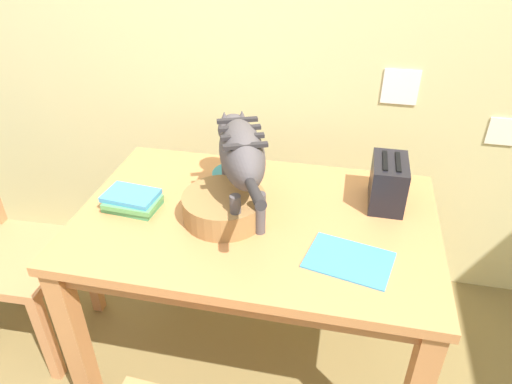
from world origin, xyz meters
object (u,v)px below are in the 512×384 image
at_px(toaster, 388,183).
at_px(wicker_basket, 224,206).
at_px(book_stack, 132,201).
at_px(saucer_bowl, 235,176).
at_px(cat, 241,152).
at_px(dining_table, 256,237).
at_px(coffee_mug, 235,163).
at_px(wooden_chair_far, 5,253).
at_px(magazine, 349,260).

bearing_deg(toaster, wicker_basket, -158.96).
height_order(book_stack, wicker_basket, wicker_basket).
bearing_deg(saucer_bowl, cat, -68.73).
relative_size(saucer_bowl, book_stack, 0.87).
relative_size(book_stack, wicker_basket, 0.71).
distance_m(dining_table, saucer_bowl, 0.28).
distance_m(coffee_mug, book_stack, 0.41).
bearing_deg(saucer_bowl, wooden_chair_far, -159.77).
distance_m(magazine, book_stack, 0.78).
bearing_deg(cat, magazine, -49.90).
height_order(book_stack, toaster, toaster).
distance_m(book_stack, wicker_basket, 0.34).
bearing_deg(wooden_chair_far, coffee_mug, 108.26).
distance_m(dining_table, coffee_mug, 0.31).
distance_m(cat, toaster, 0.54).
height_order(dining_table, cat, cat).
bearing_deg(wooden_chair_far, book_stack, 93.74).
xyz_separation_m(saucer_bowl, magazine, (0.46, -0.40, -0.01)).
xyz_separation_m(dining_table, book_stack, (-0.44, -0.04, 0.12)).
bearing_deg(wicker_basket, toaster, 21.04).
bearing_deg(coffee_mug, cat, -69.69).
relative_size(wicker_basket, toaster, 1.43).
bearing_deg(cat, book_stack, 171.04).
height_order(dining_table, magazine, magazine).
height_order(magazine, book_stack, book_stack).
bearing_deg(wicker_basket, dining_table, 16.64).
height_order(wicker_basket, wooden_chair_far, wooden_chair_far).
distance_m(dining_table, cat, 0.32).
relative_size(magazine, wooden_chair_far, 0.27).
distance_m(cat, coffee_mug, 0.25).
height_order(coffee_mug, book_stack, coffee_mug).
relative_size(cat, toaster, 3.10).
height_order(cat, coffee_mug, cat).
height_order(cat, toaster, cat).
relative_size(cat, wooden_chair_far, 0.66).
relative_size(book_stack, toaster, 1.02).
bearing_deg(toaster, dining_table, -157.95).
distance_m(saucer_bowl, coffee_mug, 0.06).
bearing_deg(cat, dining_table, -55.43).
bearing_deg(coffee_mug, toaster, -4.59).
relative_size(dining_table, saucer_bowl, 7.06).
relative_size(magazine, book_stack, 1.26).
bearing_deg(toaster, magazine, -107.75).
xyz_separation_m(coffee_mug, wooden_chair_far, (-0.88, -0.32, -0.34)).
relative_size(saucer_bowl, coffee_mug, 1.40).
relative_size(saucer_bowl, toaster, 0.89).
bearing_deg(dining_table, wooden_chair_far, -174.46).
xyz_separation_m(magazine, wooden_chair_far, (-1.34, 0.07, -0.27)).
distance_m(dining_table, wooden_chair_far, 1.03).
height_order(toaster, wooden_chair_far, wooden_chair_far).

